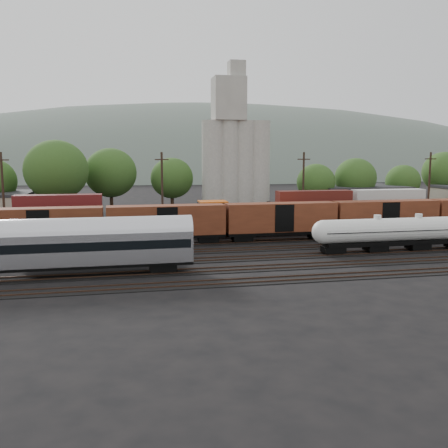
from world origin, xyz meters
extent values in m
plane|color=black|center=(0.00, 0.00, 0.00)|extent=(600.00, 600.00, 0.00)
cube|color=black|center=(0.00, -15.00, 0.04)|extent=(180.00, 3.20, 0.08)
cube|color=#382319|center=(0.00, -15.72, 0.12)|extent=(180.00, 0.08, 0.16)
cube|color=#382319|center=(0.00, -14.28, 0.12)|extent=(180.00, 0.08, 0.16)
cube|color=black|center=(0.00, -10.00, 0.04)|extent=(180.00, 3.20, 0.08)
cube|color=#382319|center=(0.00, -10.72, 0.12)|extent=(180.00, 0.08, 0.16)
cube|color=#382319|center=(0.00, -9.28, 0.12)|extent=(180.00, 0.08, 0.16)
cube|color=black|center=(0.00, -5.00, 0.04)|extent=(180.00, 3.20, 0.08)
cube|color=#382319|center=(0.00, -5.72, 0.12)|extent=(180.00, 0.08, 0.16)
cube|color=#382319|center=(0.00, -4.28, 0.12)|extent=(180.00, 0.08, 0.16)
cube|color=black|center=(0.00, 0.00, 0.04)|extent=(180.00, 3.20, 0.08)
cube|color=#382319|center=(0.00, -0.72, 0.12)|extent=(180.00, 0.08, 0.16)
cube|color=#382319|center=(0.00, 0.72, 0.12)|extent=(180.00, 0.08, 0.16)
cube|color=black|center=(0.00, 5.00, 0.04)|extent=(180.00, 3.20, 0.08)
cube|color=#382319|center=(0.00, 4.28, 0.12)|extent=(180.00, 0.08, 0.16)
cube|color=#382319|center=(0.00, 5.72, 0.12)|extent=(180.00, 0.08, 0.16)
cube|color=black|center=(0.00, 10.00, 0.04)|extent=(180.00, 3.20, 0.08)
cube|color=#382319|center=(0.00, 9.28, 0.12)|extent=(180.00, 0.08, 0.16)
cube|color=#382319|center=(0.00, 10.72, 0.12)|extent=(180.00, 0.08, 0.16)
cube|color=black|center=(0.00, 15.00, 0.04)|extent=(180.00, 3.20, 0.08)
cube|color=#382319|center=(0.00, 14.28, 0.12)|extent=(180.00, 0.08, 0.16)
cube|color=#382319|center=(0.00, 15.72, 0.12)|extent=(180.00, 0.08, 0.16)
cube|color=black|center=(-20.87, -5.00, 1.23)|extent=(15.95, 2.72, 0.38)
cube|color=black|center=(-20.87, -5.00, 0.81)|extent=(4.69, 2.06, 0.75)
cube|color=black|center=(-18.96, -5.00, 2.69)|extent=(9.57, 2.25, 2.53)
cube|color=black|center=(-25.66, -5.00, 2.97)|extent=(3.38, 2.72, 3.10)
cube|color=black|center=(-25.66, -5.00, 3.95)|extent=(3.47, 2.82, 0.84)
cube|color=black|center=(-27.89, -5.00, 2.26)|extent=(1.50, 2.25, 1.69)
cylinder|color=black|center=(-18.96, -5.00, 4.09)|extent=(0.47, 0.47, 0.47)
cube|color=black|center=(-25.98, -5.00, 0.62)|extent=(2.44, 1.88, 0.66)
cube|color=black|center=(-15.77, -5.00, 0.62)|extent=(2.44, 1.88, 0.66)
cylinder|color=white|center=(11.12, -5.00, 2.74)|extent=(13.49, 2.78, 2.78)
sphere|color=white|center=(4.37, -5.00, 2.74)|extent=(2.78, 2.78, 2.78)
sphere|color=white|center=(17.87, -5.00, 2.74)|extent=(2.78, 2.78, 2.78)
cylinder|color=white|center=(11.12, -5.00, 4.32)|extent=(0.86, 0.86, 0.48)
cube|color=black|center=(11.12, -5.00, 2.74)|extent=(13.80, 2.91, 0.08)
cube|color=black|center=(11.12, -5.00, 1.21)|extent=(13.03, 2.11, 0.48)
cube|color=black|center=(5.60, -5.00, 0.63)|extent=(2.49, 1.92, 0.67)
cube|color=black|center=(16.64, -5.00, 0.63)|extent=(2.49, 1.92, 0.67)
cylinder|color=white|center=(16.54, -5.00, 2.74)|extent=(13.49, 2.78, 2.78)
sphere|color=white|center=(9.79, -5.00, 2.74)|extent=(2.78, 2.78, 2.78)
cylinder|color=white|center=(16.54, -5.00, 4.32)|extent=(0.86, 0.86, 0.48)
cube|color=black|center=(16.54, -5.00, 2.74)|extent=(13.80, 2.91, 0.08)
cube|color=black|center=(16.54, -5.00, 1.21)|extent=(13.03, 2.11, 0.48)
cube|color=black|center=(11.02, -5.00, 0.63)|extent=(2.49, 1.92, 0.67)
cube|color=silver|center=(-23.83, -10.00, 2.80)|extent=(24.02, 2.90, 3.00)
cylinder|color=silver|center=(-23.83, -10.00, 4.30)|extent=(24.02, 2.90, 2.90)
cube|color=black|center=(-23.83, -10.00, 3.16)|extent=(23.54, 2.96, 0.84)
cube|color=black|center=(-23.83, -10.00, 1.20)|extent=(24.02, 2.60, 0.40)
cube|color=black|center=(-14.70, -10.00, 0.65)|extent=(2.60, 2.00, 0.70)
cube|color=black|center=(-0.12, 10.00, 1.39)|extent=(19.40, 3.13, 0.43)
cube|color=black|center=(-0.12, 10.00, 0.90)|extent=(5.39, 2.37, 0.86)
cube|color=#D05612|center=(2.21, 10.00, 3.06)|extent=(11.64, 2.59, 2.91)
cube|color=#D05612|center=(-5.94, 10.00, 3.38)|extent=(3.88, 3.13, 3.56)
cube|color=black|center=(-5.94, 10.00, 4.51)|extent=(3.99, 3.23, 0.97)
cube|color=#D05612|center=(-8.65, 10.00, 2.57)|extent=(1.72, 2.59, 1.94)
cylinder|color=black|center=(2.21, 10.00, 4.67)|extent=(0.54, 0.54, 0.54)
cube|color=black|center=(-6.33, 10.00, 0.69)|extent=(2.80, 2.16, 0.75)
cube|color=black|center=(6.09, 10.00, 0.69)|extent=(2.80, 2.16, 0.75)
cube|color=black|center=(-28.32, 5.00, 1.20)|extent=(15.00, 2.60, 0.40)
cube|color=#5C2816|center=(-28.32, 5.00, 3.30)|extent=(15.00, 2.90, 3.80)
cube|color=black|center=(-12.92, 5.00, 1.20)|extent=(15.00, 2.60, 0.40)
cube|color=#5C2816|center=(-12.92, 5.00, 3.30)|extent=(15.00, 2.90, 3.80)
cube|color=black|center=(2.48, 5.00, 1.20)|extent=(15.00, 2.60, 0.40)
cube|color=#5C2816|center=(2.48, 5.00, 3.30)|extent=(15.00, 2.90, 3.80)
cube|color=black|center=(17.88, 5.00, 1.20)|extent=(15.00, 2.60, 0.40)
cube|color=#5C2816|center=(17.88, 5.00, 3.30)|extent=(15.00, 2.90, 3.80)
cube|color=black|center=(0.00, 15.00, 0.50)|extent=(160.00, 2.60, 0.60)
cube|color=#C46314|center=(-27.23, 15.00, 2.10)|extent=(12.00, 2.40, 2.60)
cube|color=#531314|center=(-27.23, 15.00, 4.70)|extent=(12.00, 2.40, 2.60)
cube|color=navy|center=(-14.43, 15.00, 2.10)|extent=(12.00, 2.40, 2.60)
cube|color=#4D1213|center=(-1.63, 15.00, 2.10)|extent=(12.00, 2.40, 2.60)
cube|color=beige|center=(11.17, 15.00, 2.10)|extent=(12.00, 2.40, 2.60)
cube|color=#511813|center=(11.17, 15.00, 4.70)|extent=(12.00, 2.40, 2.60)
cube|color=maroon|center=(23.97, 15.00, 2.10)|extent=(12.00, 2.40, 2.60)
cube|color=silver|center=(23.97, 15.00, 4.70)|extent=(12.00, 2.40, 2.60)
cylinder|color=#A8A59A|center=(-1.00, 36.00, 9.00)|extent=(4.40, 4.40, 18.00)
cylinder|color=#A8A59A|center=(2.00, 36.00, 9.00)|extent=(4.40, 4.40, 18.00)
cylinder|color=#A8A59A|center=(5.00, 36.00, 9.00)|extent=(4.40, 4.40, 18.00)
cylinder|color=#A8A59A|center=(8.00, 36.00, 9.00)|extent=(4.40, 4.40, 18.00)
cube|color=#A8A59A|center=(2.00, 36.00, 22.00)|extent=(6.00, 5.00, 8.00)
cube|color=#A8A59A|center=(3.50, 36.00, 27.00)|extent=(3.00, 3.00, 4.00)
cube|color=#9E937F|center=(30.00, 38.00, 2.30)|extent=(18.00, 14.00, 4.60)
cube|color=#232326|center=(30.00, 38.00, 4.85)|extent=(18.36, 14.28, 0.50)
cylinder|color=black|center=(-29.51, 33.27, 2.04)|extent=(0.70, 0.70, 4.08)
ellipsoid|color=#335820|center=(-29.51, 33.27, 8.89)|extent=(11.08, 11.08, 10.50)
cylinder|color=black|center=(-20.36, 41.01, 1.85)|extent=(0.70, 0.70, 3.70)
ellipsoid|color=#335820|center=(-20.36, 41.01, 8.06)|extent=(10.04, 10.04, 9.51)
cylinder|color=black|center=(-8.39, 41.83, 1.58)|extent=(0.70, 0.70, 3.16)
ellipsoid|color=#335820|center=(-8.39, 41.83, 6.88)|extent=(8.57, 8.57, 8.12)
cylinder|color=black|center=(5.96, 43.69, 2.05)|extent=(0.70, 0.70, 4.11)
ellipsoid|color=#335820|center=(5.96, 43.69, 8.95)|extent=(11.15, 11.15, 10.56)
cylinder|color=black|center=(19.60, 35.02, 1.41)|extent=(0.70, 0.70, 2.82)
ellipsoid|color=#335820|center=(19.60, 35.02, 6.14)|extent=(7.64, 7.64, 7.24)
cylinder|color=black|center=(28.64, 36.17, 1.56)|extent=(0.70, 0.70, 3.13)
ellipsoid|color=#335820|center=(28.64, 36.17, 6.82)|extent=(8.49, 8.49, 8.05)
cylinder|color=black|center=(40.80, 38.40, 1.35)|extent=(0.70, 0.70, 2.70)
ellipsoid|color=#335820|center=(40.80, 38.40, 5.89)|extent=(7.34, 7.34, 6.95)
cylinder|color=black|center=(51.97, 40.30, 1.75)|extent=(0.70, 0.70, 3.51)
ellipsoid|color=#335820|center=(51.97, 40.30, 7.64)|extent=(9.52, 9.52, 9.02)
cylinder|color=black|center=(-36.00, 22.00, 6.00)|extent=(0.36, 0.36, 12.00)
cube|color=black|center=(-36.00, 22.00, 10.80)|extent=(2.20, 0.18, 0.18)
cylinder|color=black|center=(-12.00, 22.00, 6.00)|extent=(0.36, 0.36, 12.00)
cube|color=black|center=(-12.00, 22.00, 10.80)|extent=(2.20, 0.18, 0.18)
cylinder|color=black|center=(12.00, 22.00, 6.00)|extent=(0.36, 0.36, 12.00)
cube|color=black|center=(12.00, 22.00, 10.80)|extent=(2.20, 0.18, 0.18)
cylinder|color=black|center=(36.00, 22.00, 6.00)|extent=(0.36, 0.36, 12.00)
cube|color=black|center=(36.00, 22.00, 10.80)|extent=(2.20, 0.18, 0.18)
ellipsoid|color=#59665B|center=(40.00, 260.00, -22.75)|extent=(520.00, 286.00, 130.00)
camera|label=1|loc=(-18.62, -58.55, 11.76)|focal=40.00mm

